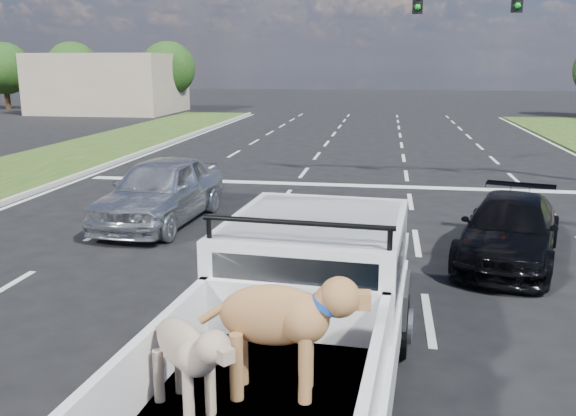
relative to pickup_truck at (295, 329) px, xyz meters
name	(u,v)px	position (x,y,z in m)	size (l,w,h in m)	color
ground	(312,311)	(-0.17, 2.87, -1.02)	(160.00, 160.00, 0.00)	black
road_markings	(343,211)	(-0.17, 9.43, -1.01)	(17.75, 60.00, 0.01)	silver
curb_left	(7,201)	(-9.22, 8.87, -0.95)	(0.15, 60.00, 0.14)	#A9A69B
building_left	(110,83)	(-20.17, 38.87, 1.18)	(10.00, 8.00, 4.40)	tan
tree_far_a	(4,68)	(-30.17, 40.87, 2.27)	(4.20, 4.20, 5.40)	#332114
tree_far_b	(73,69)	(-24.17, 40.87, 2.27)	(4.20, 4.20, 5.40)	#332114
tree_far_c	(168,69)	(-16.17, 40.87, 2.27)	(4.20, 4.20, 5.40)	#332114
pickup_truck	(295,329)	(0.00, 0.00, 0.00)	(2.54, 5.96, 2.19)	black
silver_sedan	(161,190)	(-4.35, 7.63, -0.23)	(1.85, 4.60, 1.57)	silver
black_coupe	(510,230)	(3.25, 5.95, -0.41)	(1.70, 4.19, 1.21)	black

